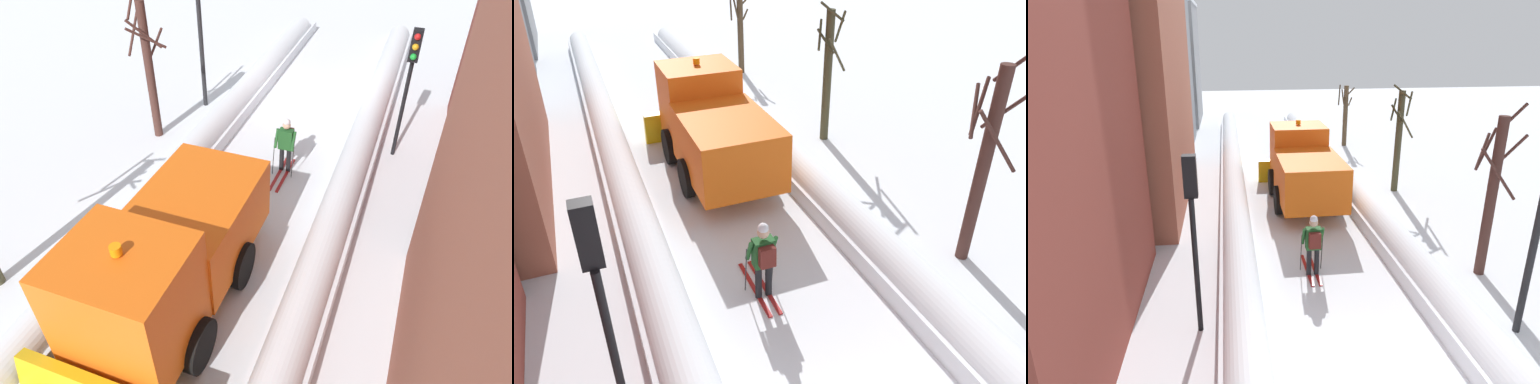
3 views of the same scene
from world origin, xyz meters
TOP-DOWN VIEW (x-y plane):
  - ground_plane at (0.00, 10.00)m, footprint 80.00×80.00m
  - snowbank_left at (-2.42, 10.00)m, footprint 1.10×36.00m
  - snowbank_right at (2.42, 10.00)m, footprint 1.10×36.00m
  - building_brick_mid at (-8.14, 11.86)m, footprint 7.72×9.66m
  - building_concrete_far at (-8.14, 20.86)m, footprint 6.97×6.54m
  - building_tower_distant at (-8.14, 29.42)m, footprint 7.13×6.95m
  - plow_truck at (0.33, 10.38)m, footprint 3.20×5.98m
  - skier at (-0.39, 4.63)m, footprint 0.62×1.80m
  - traffic_light_pole at (-3.41, 2.64)m, footprint 0.28×0.42m
  - bare_tree_near at (4.34, 4.11)m, footprint 1.12×1.29m
  - bare_tree_mid at (4.53, 11.23)m, footprint 1.11×1.14m
  - bare_tree_far at (4.53, 19.75)m, footprint 1.07×1.16m

SIDE VIEW (x-z plane):
  - ground_plane at x=0.00m, z-range 0.00..0.00m
  - snowbank_right at x=2.42m, z-range -0.09..0.81m
  - snowbank_left at x=-2.42m, z-range -0.06..0.98m
  - skier at x=-0.39m, z-range 0.10..1.91m
  - plow_truck at x=0.33m, z-range -0.08..3.04m
  - bare_tree_far at x=4.53m, z-range 0.10..3.74m
  - bare_tree_mid at x=4.53m, z-range 0.00..4.58m
  - bare_tree_near at x=4.34m, z-range -0.04..4.82m
  - traffic_light_pole at x=-3.41m, z-range 0.84..4.95m
  - building_tower_distant at x=-8.14m, z-range 0.00..8.83m
  - building_concrete_far at x=-8.14m, z-range 0.00..11.65m
  - building_brick_mid at x=-8.14m, z-range 0.00..13.42m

